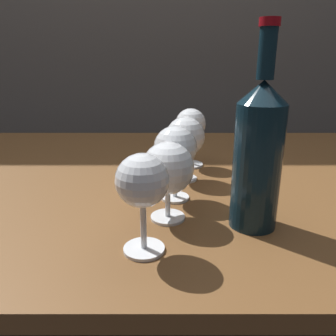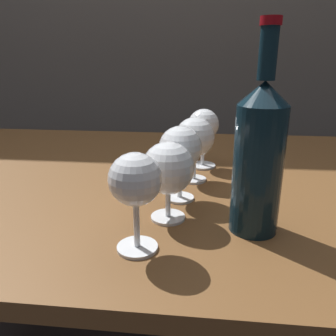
% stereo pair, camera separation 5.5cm
% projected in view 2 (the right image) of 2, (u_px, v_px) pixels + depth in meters
% --- Properties ---
extents(dining_table, '(1.46, 0.91, 0.76)m').
position_uv_depth(dining_table, '(154.00, 206.00, 0.83)').
color(dining_table, brown).
rests_on(dining_table, ground_plane).
extents(wine_glass_white, '(0.08, 0.08, 0.15)m').
position_uv_depth(wine_glass_white, '(135.00, 181.00, 0.46)').
color(wine_glass_white, white).
rests_on(wine_glass_white, dining_table).
extents(wine_glass_cabernet, '(0.09, 0.09, 0.14)m').
position_uv_depth(wine_glass_cabernet, '(168.00, 169.00, 0.56)').
color(wine_glass_cabernet, white).
rests_on(wine_glass_cabernet, dining_table).
extents(wine_glass_rose, '(0.08, 0.08, 0.15)m').
position_uv_depth(wine_glass_rose, '(180.00, 149.00, 0.63)').
color(wine_glass_rose, white).
rests_on(wine_glass_rose, dining_table).
extents(wine_glass_chardonnay, '(0.09, 0.09, 0.15)m').
position_uv_depth(wine_glass_chardonnay, '(195.00, 138.00, 0.73)').
color(wine_glass_chardonnay, white).
rests_on(wine_glass_chardonnay, dining_table).
extents(wine_glass_port, '(0.08, 0.08, 0.15)m').
position_uv_depth(wine_glass_port, '(203.00, 127.00, 0.83)').
color(wine_glass_port, white).
rests_on(wine_glass_port, dining_table).
extents(wine_bottle, '(0.08, 0.08, 0.32)m').
position_uv_depth(wine_bottle, '(259.00, 156.00, 0.51)').
color(wine_bottle, '#0F232D').
rests_on(wine_bottle, dining_table).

